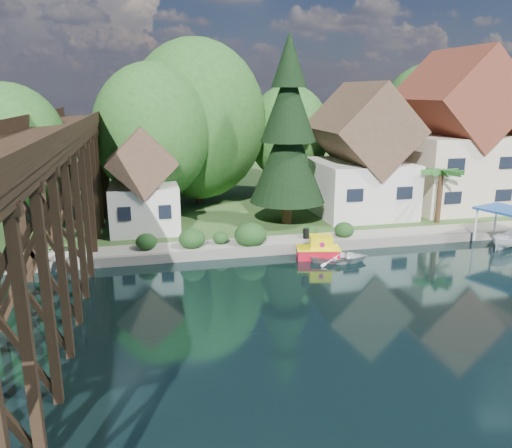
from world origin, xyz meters
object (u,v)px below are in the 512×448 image
Objects in this scene: house_left at (360,160)px; conifer at (288,135)px; trestle_bridge at (49,194)px; house_center at (453,142)px; boat_white_a at (339,255)px; palm_tree at (442,174)px; boat_canopy at (510,232)px; tugboat at (319,249)px; shed at (143,187)px.

conifer reaches higher than house_left.
house_center reaches higher than trestle_bridge.
conifer reaches higher than boat_white_a.
trestle_bridge reaches higher than boat_white_a.
house_left reaches higher than trestle_bridge.
trestle_bridge reaches higher than palm_tree.
boat_canopy is (12.80, 0.06, 0.79)m from boat_white_a.
house_center is at bearing 3.18° from house_left.
palm_tree is at bearing -129.30° from house_center.
tugboat is 0.83× the size of boat_white_a.
palm_tree is (-4.10, -5.01, -1.92)m from house_center.
boat_canopy is (13.87, -0.80, 0.57)m from tugboat.
boat_white_a is 0.74× the size of boat_canopy.
tugboat is (-15.89, -9.86, -5.80)m from house_center.
house_center is 6.76m from palm_tree.
conifer reaches higher than palm_tree.
house_left is (23.00, 10.83, -0.21)m from trestle_bridge.
conifer is at bearing 28.92° from trestle_bridge.
shed reaches higher than boat_white_a.
house_left is 12.47m from tugboat.
boat_white_a is at bearing -179.75° from boat_canopy.
conifer is at bearing -2.37° from shed.
palm_tree reaches higher than boat_canopy.
palm_tree is 13.32m from tugboat.
house_left is 2.41× the size of palm_tree.
tugboat is at bearing -126.36° from house_left.
trestle_bridge is 4.01× the size of house_left.
conifer reaches higher than shed.
trestle_bridge is 18.47m from conifer.
shed is (-27.00, -2.00, -2.59)m from house_center.
boat_canopy is at bearing -19.11° from shed.
house_left is 7.59m from conifer.
boat_white_a is (1.08, -0.86, -0.23)m from tugboat.
conifer is (-15.95, -2.46, 1.08)m from house_center.
boat_white_a is (17.19, 0.62, -4.96)m from trestle_bridge.
tugboat is 13.91m from boat_canopy.
house_left reaches higher than palm_tree.
house_center reaches higher than boat_canopy.
tugboat is (16.11, 1.47, -4.73)m from trestle_bridge.
shed is at bearing 144.74° from tugboat.
boat_canopy is at bearing -3.30° from tugboat.
house_left is at bearing 53.64° from tugboat.
conifer is 10.96m from boat_white_a.
house_center reaches higher than palm_tree.
boat_white_a is (-14.81, -10.71, -6.03)m from house_center.
trestle_bridge is at bearing -174.78° from tugboat.
palm_tree reaches higher than boat_white_a.
boat_white_a is at bearing -82.16° from conifer.
shed is 1.57× the size of boat_canopy.
shed is 2.10× the size of boat_white_a.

